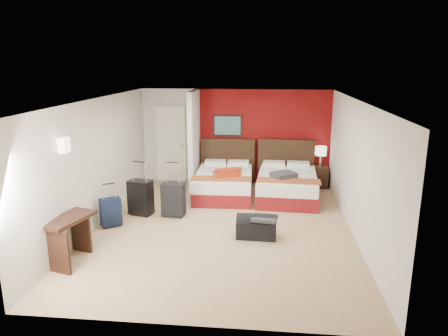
# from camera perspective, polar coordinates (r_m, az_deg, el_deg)

# --- Properties ---
(ground) EXTENTS (6.50, 6.50, 0.00)m
(ground) POSITION_cam_1_polar(r_m,az_deg,el_deg) (8.39, -0.20, -8.00)
(ground) COLOR tan
(ground) RESTS_ON ground
(room_walls) EXTENTS (5.02, 6.52, 2.50)m
(room_walls) POSITION_cam_1_polar(r_m,az_deg,el_deg) (9.60, -7.68, 2.60)
(room_walls) COLOR silver
(room_walls) RESTS_ON ground
(red_accent_panel) EXTENTS (3.50, 0.04, 2.50)m
(red_accent_panel) POSITION_cam_1_polar(r_m,az_deg,el_deg) (11.12, 5.41, 4.23)
(red_accent_panel) COLOR maroon
(red_accent_panel) RESTS_ON ground
(partition_wall) EXTENTS (0.12, 1.20, 2.50)m
(partition_wall) POSITION_cam_1_polar(r_m,az_deg,el_deg) (10.66, -4.09, 3.82)
(partition_wall) COLOR silver
(partition_wall) RESTS_ON ground
(entry_door) EXTENTS (0.82, 0.06, 2.05)m
(entry_door) POSITION_cam_1_polar(r_m,az_deg,el_deg) (11.42, -7.29, 3.30)
(entry_door) COLOR silver
(entry_door) RESTS_ON ground
(bed_left) EXTENTS (1.41, 1.97, 0.58)m
(bed_left) POSITION_cam_1_polar(r_m,az_deg,el_deg) (10.17, -0.01, -2.23)
(bed_left) COLOR white
(bed_left) RESTS_ON ground
(bed_right) EXTENTS (1.48, 2.05, 0.59)m
(bed_right) POSITION_cam_1_polar(r_m,az_deg,el_deg) (10.08, 8.60, -2.50)
(bed_right) COLOR silver
(bed_right) RESTS_ON ground
(red_suitcase_open) EXTENTS (0.85, 0.98, 0.10)m
(red_suitcase_open) POSITION_cam_1_polar(r_m,az_deg,el_deg) (9.97, 0.50, -0.53)
(red_suitcase_open) COLOR #AC2B0E
(red_suitcase_open) RESTS_ON bed_left
(jacket_bundle) EXTENTS (0.66, 0.62, 0.12)m
(jacket_bundle) POSITION_cam_1_polar(r_m,az_deg,el_deg) (9.69, 8.16, -0.96)
(jacket_bundle) COLOR #3C3C42
(jacket_bundle) RESTS_ON bed_right
(nightstand) EXTENTS (0.41, 0.41, 0.56)m
(nightstand) POSITION_cam_1_polar(r_m,az_deg,el_deg) (11.14, 12.90, -1.16)
(nightstand) COLOR #301D10
(nightstand) RESTS_ON ground
(table_lamp) EXTENTS (0.36, 0.36, 0.52)m
(table_lamp) POSITION_cam_1_polar(r_m,az_deg,el_deg) (11.01, 13.06, 1.56)
(table_lamp) COLOR silver
(table_lamp) RESTS_ON nightstand
(suitcase_black) EXTENTS (0.55, 0.42, 0.73)m
(suitcase_black) POSITION_cam_1_polar(r_m,az_deg,el_deg) (9.07, -11.32, -4.09)
(suitcase_black) COLOR black
(suitcase_black) RESTS_ON ground
(suitcase_charcoal) EXTENTS (0.50, 0.34, 0.69)m
(suitcase_charcoal) POSITION_cam_1_polar(r_m,az_deg,el_deg) (8.88, -6.93, -4.43)
(suitcase_charcoal) COLOR black
(suitcase_charcoal) RESTS_ON ground
(suitcase_navy) EXTENTS (0.46, 0.42, 0.55)m
(suitcase_navy) POSITION_cam_1_polar(r_m,az_deg,el_deg) (8.60, -15.22, -6.00)
(suitcase_navy) COLOR black
(suitcase_navy) RESTS_ON ground
(duffel_bag) EXTENTS (0.75, 0.42, 0.37)m
(duffel_bag) POSITION_cam_1_polar(r_m,az_deg,el_deg) (7.86, 4.46, -8.16)
(duffel_bag) COLOR black
(duffel_bag) RESTS_ON ground
(jacket_draped) EXTENTS (0.51, 0.45, 0.06)m
(jacket_draped) POSITION_cam_1_polar(r_m,az_deg,el_deg) (7.73, 5.60, -6.85)
(jacket_draped) COLOR #323135
(jacket_draped) RESTS_ON duffel_bag
(desk) EXTENTS (0.69, 1.01, 0.77)m
(desk) POSITION_cam_1_polar(r_m,az_deg,el_deg) (7.31, -20.34, -9.16)
(desk) COLOR black
(desk) RESTS_ON ground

